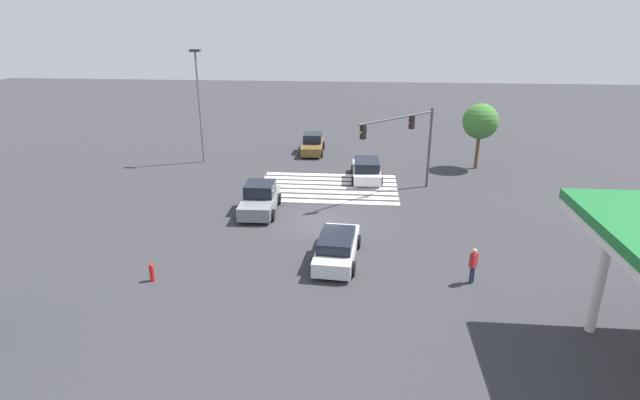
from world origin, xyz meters
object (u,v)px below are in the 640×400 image
car_0 (337,247)px  car_2 (313,144)px  pedestrian (473,264)px  street_light_pole_a (199,97)px  fire_hydrant (152,272)px  tree_corner_b (480,122)px  car_3 (260,199)px  traffic_signal_mast (409,135)px  car_1 (366,170)px

car_0 → car_2: 20.46m
car_0 → pedestrian: size_ratio=2.92×
street_light_pole_a → fire_hydrant: size_ratio=10.30×
pedestrian → street_light_pole_a: bearing=-4.0°
tree_corner_b → street_light_pole_a: bearing=0.2°
street_light_pole_a → fire_hydrant: (-3.63, 19.26, -4.81)m
street_light_pole_a → car_3: bearing=123.0°
car_3 → car_2: bearing=171.3°
traffic_signal_mast → car_0: (4.07, 10.12, -3.35)m
car_0 → tree_corner_b: (-9.97, -16.58, 3.00)m
traffic_signal_mast → tree_corner_b: (-5.89, -6.46, -0.34)m
car_0 → street_light_pole_a: street_light_pole_a is taller
pedestrian → fire_hydrant: 14.35m
car_3 → pedestrian: 13.61m
car_0 → fire_hydrant: car_0 is taller
car_2 → street_light_pole_a: bearing=-67.8°
car_3 → tree_corner_b: bearing=123.5°
traffic_signal_mast → car_2: size_ratio=1.21×
car_2 → pedestrian: size_ratio=2.72×
fire_hydrant → pedestrian: bearing=-175.8°
car_2 → tree_corner_b: bearing=73.3°
tree_corner_b → car_3: bearing=35.0°
car_1 → fire_hydrant: (9.60, 15.75, -0.29)m
car_2 → street_light_pole_a: 10.36m
car_0 → fire_hydrant: size_ratio=5.71×
car_1 → car_2: size_ratio=1.01×
car_1 → pedestrian: (-4.70, 14.68, 0.22)m
car_2 → pedestrian: pedestrian is taller
car_0 → car_3: bearing=43.6°
pedestrian → street_light_pole_a: 25.90m
traffic_signal_mast → car_2: bearing=-99.0°
car_2 → car_0: bearing=7.8°
car_1 → street_light_pole_a: size_ratio=0.52×
car_0 → fire_hydrant: bearing=112.7°
car_0 → traffic_signal_mast: bearing=-17.9°
tree_corner_b → fire_hydrant: size_ratio=5.87×
traffic_signal_mast → fire_hydrant: size_ratio=6.42×
car_3 → car_1: bearing=135.4°
car_2 → pedestrian: 23.84m
traffic_signal_mast → fire_hydrant: (12.24, 12.89, -3.60)m
traffic_signal_mast → pedestrian: bearing=54.9°
car_3 → tree_corner_b: size_ratio=0.89×
traffic_signal_mast → pedestrian: 12.40m
fire_hydrant → tree_corner_b: bearing=-133.1°
car_2 → fire_hydrant: 23.50m
car_1 → pedestrian: size_ratio=2.75×
tree_corner_b → car_1: bearing=22.9°
pedestrian → car_3: bearing=6.5°
pedestrian → fire_hydrant: pedestrian is taller
car_0 → car_3: (5.03, -6.08, 0.09)m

